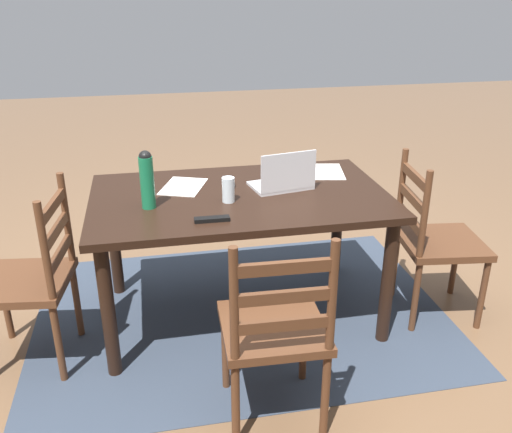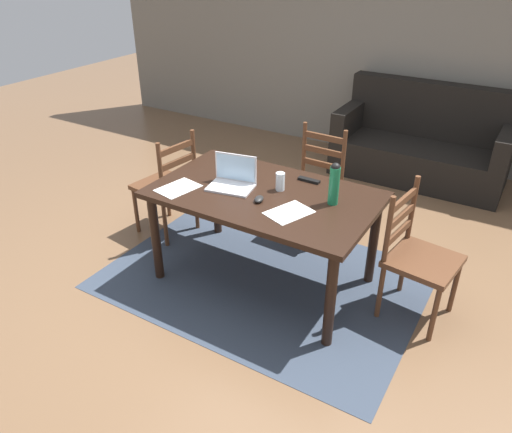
# 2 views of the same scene
# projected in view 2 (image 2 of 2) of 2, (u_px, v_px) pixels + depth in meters

# --- Properties ---
(ground_plane) EXTENTS (14.00, 14.00, 0.00)m
(ground_plane) POSITION_uv_depth(u_px,v_px,m) (264.00, 278.00, 3.88)
(ground_plane) COLOR brown
(area_rug) EXTENTS (2.37, 1.70, 0.01)m
(area_rug) POSITION_uv_depth(u_px,v_px,m) (264.00, 278.00, 3.87)
(area_rug) COLOR #333D4C
(area_rug) RESTS_ON ground
(wall_back) EXTENTS (8.00, 0.12, 2.70)m
(wall_back) POSITION_uv_depth(u_px,v_px,m) (402.00, 40.00, 5.48)
(wall_back) COLOR slate
(wall_back) RESTS_ON ground
(dining_table) EXTENTS (1.59, 0.96, 0.76)m
(dining_table) POSITION_uv_depth(u_px,v_px,m) (264.00, 204.00, 3.55)
(dining_table) COLOR black
(dining_table) RESTS_ON ground
(chair_left_far) EXTENTS (0.49, 0.49, 0.95)m
(chair_left_far) POSITION_uv_depth(u_px,v_px,m) (167.00, 185.00, 4.27)
(chair_left_far) COLOR #56331E
(chair_left_far) RESTS_ON ground
(chair_right_far) EXTENTS (0.49, 0.49, 0.95)m
(chair_right_far) POSITION_uv_depth(u_px,v_px,m) (418.00, 258.00, 3.31)
(chair_right_far) COLOR #56331E
(chair_right_far) RESTS_ON ground
(chair_far_head) EXTENTS (0.46, 0.46, 0.95)m
(chair_far_head) POSITION_uv_depth(u_px,v_px,m) (313.00, 185.00, 4.28)
(chair_far_head) COLOR #56331E
(chair_far_head) RESTS_ON ground
(couch) EXTENTS (1.80, 0.80, 1.00)m
(couch) POSITION_uv_depth(u_px,v_px,m) (422.00, 146.00, 5.39)
(couch) COLOR black
(couch) RESTS_ON ground
(laptop) EXTENTS (0.36, 0.28, 0.23)m
(laptop) POSITION_uv_depth(u_px,v_px,m) (233.00, 179.00, 3.57)
(laptop) COLOR silver
(laptop) RESTS_ON dining_table
(water_bottle) EXTENTS (0.07, 0.07, 0.30)m
(water_bottle) POSITION_uv_depth(u_px,v_px,m) (334.00, 183.00, 3.28)
(water_bottle) COLOR #197247
(water_bottle) RESTS_ON dining_table
(drinking_glass) EXTENTS (0.07, 0.07, 0.13)m
(drinking_glass) POSITION_uv_depth(u_px,v_px,m) (280.00, 181.00, 3.50)
(drinking_glass) COLOR silver
(drinking_glass) RESTS_ON dining_table
(computer_mouse) EXTENTS (0.08, 0.11, 0.03)m
(computer_mouse) POSITION_uv_depth(u_px,v_px,m) (259.00, 199.00, 3.37)
(computer_mouse) COLOR black
(computer_mouse) RESTS_ON dining_table
(tv_remote) EXTENTS (0.17, 0.05, 0.02)m
(tv_remote) POSITION_uv_depth(u_px,v_px,m) (309.00, 180.00, 3.65)
(tv_remote) COLOR black
(tv_remote) RESTS_ON dining_table
(paper_stack_left) EXTENTS (0.26, 0.33, 0.00)m
(paper_stack_left) POSITION_uv_depth(u_px,v_px,m) (178.00, 188.00, 3.56)
(paper_stack_left) COLOR white
(paper_stack_left) RESTS_ON dining_table
(paper_stack_right) EXTENTS (0.30, 0.35, 0.00)m
(paper_stack_right) POSITION_uv_depth(u_px,v_px,m) (289.00, 212.00, 3.24)
(paper_stack_right) COLOR white
(paper_stack_right) RESTS_ON dining_table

